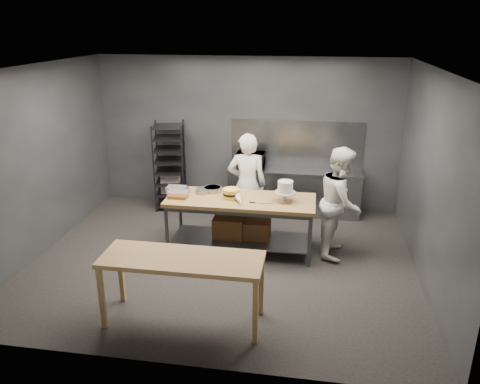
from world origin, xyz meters
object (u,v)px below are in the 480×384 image
object	(u,v)px
speed_rack	(170,167)
layer_cake	(231,194)
microwave	(251,160)
near_counter	(182,264)
chef_right	(341,202)
work_table	(241,218)
chef_behind	(247,185)
frosted_cake_stand	(285,189)

from	to	relation	value
speed_rack	layer_cake	world-z (taller)	speed_rack
speed_rack	microwave	distance (m)	1.65
near_counter	speed_rack	world-z (taller)	speed_rack
speed_rack	layer_cake	bearing A→B (deg)	-47.68
chef_right	near_counter	bearing A→B (deg)	146.60
speed_rack	work_table	bearing A→B (deg)	-44.57
near_counter	chef_behind	distance (m)	2.77
work_table	chef_behind	distance (m)	0.74
work_table	chef_right	bearing A→B (deg)	4.63
frosted_cake_stand	near_counter	bearing A→B (deg)	-118.48
microwave	speed_rack	bearing A→B (deg)	-177.20
chef_right	work_table	bearing A→B (deg)	103.24
chef_right	microwave	world-z (taller)	chef_right
layer_cake	work_table	bearing A→B (deg)	12.14
chef_right	frosted_cake_stand	xyz separation A→B (m)	(-0.88, -0.16, 0.24)
speed_rack	frosted_cake_stand	distance (m)	3.00
speed_rack	microwave	bearing A→B (deg)	2.80
layer_cake	near_counter	bearing A→B (deg)	-96.81
chef_right	microwave	size ratio (longest dim) A/B	3.31
frosted_cake_stand	layer_cake	size ratio (longest dim) A/B	1.27
frosted_cake_stand	microwave	bearing A→B (deg)	114.01
near_counter	microwave	bearing A→B (deg)	85.44
near_counter	work_table	bearing A→B (deg)	79.33
microwave	layer_cake	size ratio (longest dim) A/B	2.02
work_table	chef_behind	bearing A→B (deg)	89.09
microwave	layer_cake	distance (m)	1.81
near_counter	layer_cake	bearing A→B (deg)	83.19
work_table	chef_behind	xyz separation A→B (m)	(0.01, 0.65, 0.35)
frosted_cake_stand	layer_cake	world-z (taller)	frosted_cake_stand
chef_right	microwave	bearing A→B (deg)	54.35
work_table	frosted_cake_stand	world-z (taller)	frosted_cake_stand
near_counter	microwave	distance (m)	3.88
chef_right	chef_behind	bearing A→B (deg)	80.47
speed_rack	chef_right	xyz separation A→B (m)	(3.32, -1.56, 0.04)
work_table	layer_cake	world-z (taller)	layer_cake
layer_cake	frosted_cake_stand	bearing A→B (deg)	-0.11
chef_right	layer_cake	bearing A→B (deg)	103.89
near_counter	layer_cake	distance (m)	2.07
work_table	microwave	bearing A→B (deg)	92.74
speed_rack	chef_behind	bearing A→B (deg)	-31.08
near_counter	chef_behind	xyz separation A→B (m)	(0.40, 2.73, 0.11)
work_table	chef_right	distance (m)	1.64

